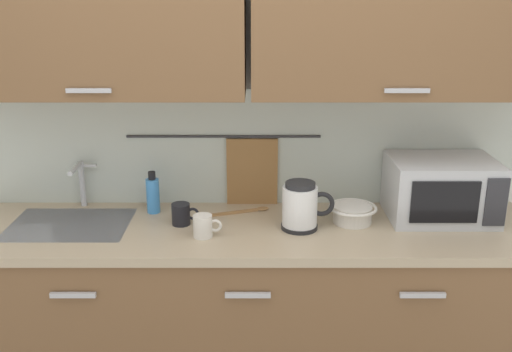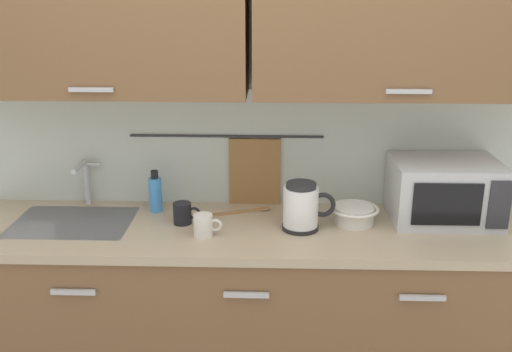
{
  "view_description": "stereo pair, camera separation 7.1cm",
  "coord_description": "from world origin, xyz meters",
  "px_view_note": "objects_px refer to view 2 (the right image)",
  "views": [
    {
      "loc": [
        0.03,
        -2.03,
        1.9
      ],
      "look_at": [
        0.03,
        0.33,
        1.12
      ],
      "focal_mm": 40.82,
      "sensor_mm": 36.0,
      "label": 1
    },
    {
      "loc": [
        0.1,
        -2.03,
        1.9
      ],
      "look_at": [
        0.03,
        0.33,
        1.12
      ],
      "focal_mm": 40.82,
      "sensor_mm": 36.0,
      "label": 2
    }
  ],
  "objects_px": {
    "mug_near_sink": "(204,225)",
    "mixing_bowl": "(354,214)",
    "mug_by_kettle": "(183,213)",
    "dish_soap_bottle": "(156,193)",
    "microwave": "(444,191)",
    "wooden_spoon": "(249,211)",
    "electric_kettle": "(302,207)"
  },
  "relations": [
    {
      "from": "electric_kettle",
      "to": "dish_soap_bottle",
      "type": "distance_m",
      "value": 0.69
    },
    {
      "from": "electric_kettle",
      "to": "mug_near_sink",
      "type": "height_order",
      "value": "electric_kettle"
    },
    {
      "from": "microwave",
      "to": "mixing_bowl",
      "type": "xyz_separation_m",
      "value": [
        -0.4,
        -0.06,
        -0.09
      ]
    },
    {
      "from": "mug_by_kettle",
      "to": "mixing_bowl",
      "type": "bearing_deg",
      "value": 1.82
    },
    {
      "from": "mug_near_sink",
      "to": "mixing_bowl",
      "type": "relative_size",
      "value": 0.56
    },
    {
      "from": "mixing_bowl",
      "to": "mug_by_kettle",
      "type": "height_order",
      "value": "mug_by_kettle"
    },
    {
      "from": "mug_by_kettle",
      "to": "electric_kettle",
      "type": "bearing_deg",
      "value": -4.87
    },
    {
      "from": "electric_kettle",
      "to": "dish_soap_bottle",
      "type": "bearing_deg",
      "value": 164.23
    },
    {
      "from": "dish_soap_bottle",
      "to": "mug_near_sink",
      "type": "distance_m",
      "value": 0.38
    },
    {
      "from": "wooden_spoon",
      "to": "electric_kettle",
      "type": "bearing_deg",
      "value": -39.38
    },
    {
      "from": "microwave",
      "to": "mug_by_kettle",
      "type": "xyz_separation_m",
      "value": [
        -1.15,
        -0.09,
        -0.09
      ]
    },
    {
      "from": "microwave",
      "to": "mug_near_sink",
      "type": "height_order",
      "value": "microwave"
    },
    {
      "from": "microwave",
      "to": "mug_near_sink",
      "type": "relative_size",
      "value": 3.83
    },
    {
      "from": "dish_soap_bottle",
      "to": "wooden_spoon",
      "type": "relative_size",
      "value": 0.72
    },
    {
      "from": "mixing_bowl",
      "to": "dish_soap_bottle",
      "type": "bearing_deg",
      "value": 172.41
    },
    {
      "from": "microwave",
      "to": "wooden_spoon",
      "type": "distance_m",
      "value": 0.88
    },
    {
      "from": "mug_near_sink",
      "to": "electric_kettle",
      "type": "bearing_deg",
      "value": 12.12
    },
    {
      "from": "mug_near_sink",
      "to": "mug_by_kettle",
      "type": "distance_m",
      "value": 0.17
    },
    {
      "from": "mixing_bowl",
      "to": "microwave",
      "type": "bearing_deg",
      "value": 8.87
    },
    {
      "from": "mug_near_sink",
      "to": "mixing_bowl",
      "type": "xyz_separation_m",
      "value": [
        0.64,
        0.16,
        -0.0
      ]
    },
    {
      "from": "microwave",
      "to": "wooden_spoon",
      "type": "height_order",
      "value": "microwave"
    },
    {
      "from": "mug_by_kettle",
      "to": "dish_soap_bottle",
      "type": "bearing_deg",
      "value": 135.77
    },
    {
      "from": "mixing_bowl",
      "to": "mug_by_kettle",
      "type": "relative_size",
      "value": 1.78
    },
    {
      "from": "electric_kettle",
      "to": "mug_near_sink",
      "type": "bearing_deg",
      "value": -167.88
    },
    {
      "from": "microwave",
      "to": "mixing_bowl",
      "type": "distance_m",
      "value": 0.41
    },
    {
      "from": "electric_kettle",
      "to": "microwave",
      "type": "bearing_deg",
      "value": 11.62
    },
    {
      "from": "mug_by_kettle",
      "to": "mug_near_sink",
      "type": "bearing_deg",
      "value": -50.96
    },
    {
      "from": "electric_kettle",
      "to": "mug_near_sink",
      "type": "xyz_separation_m",
      "value": [
        -0.41,
        -0.09,
        -0.05
      ]
    },
    {
      "from": "microwave",
      "to": "mug_by_kettle",
      "type": "height_order",
      "value": "microwave"
    },
    {
      "from": "mixing_bowl",
      "to": "mug_by_kettle",
      "type": "xyz_separation_m",
      "value": [
        -0.75,
        -0.02,
        0.0
      ]
    },
    {
      "from": "dish_soap_bottle",
      "to": "mixing_bowl",
      "type": "bearing_deg",
      "value": -7.59
    },
    {
      "from": "mixing_bowl",
      "to": "mug_by_kettle",
      "type": "distance_m",
      "value": 0.75
    }
  ]
}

